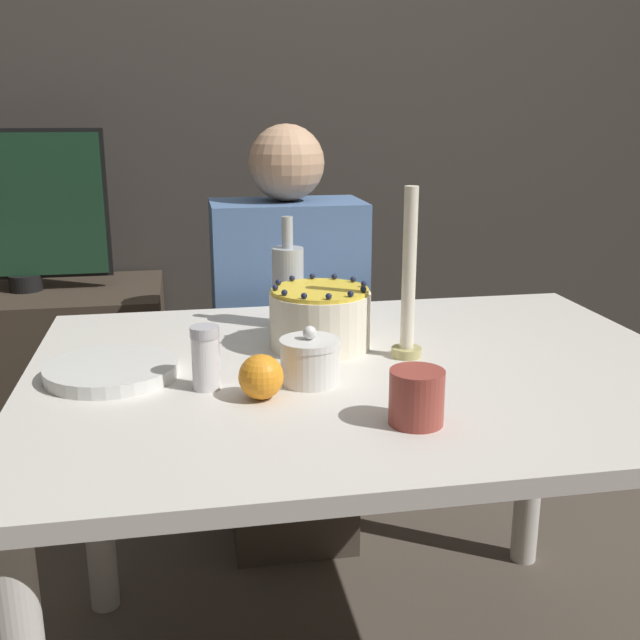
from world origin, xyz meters
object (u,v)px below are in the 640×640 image
(candle, at_px, (408,288))
(person_man_blue_shirt, at_px, (289,369))
(sugar_bowl, at_px, (310,360))
(cake, at_px, (320,318))
(tv_monitor, at_px, (18,209))
(bottle, at_px, (288,285))
(sugar_shaker, at_px, (206,357))

(candle, distance_m, person_man_blue_shirt, 0.74)
(person_man_blue_shirt, bearing_deg, sugar_bowl, 84.95)
(cake, xyz_separation_m, tv_monitor, (-0.75, 0.99, 0.11))
(cake, bearing_deg, tv_monitor, 127.16)
(sugar_bowl, distance_m, bottle, 0.37)
(candle, xyz_separation_m, bottle, (-0.19, 0.25, -0.04))
(candle, bearing_deg, bottle, 127.25)
(sugar_bowl, xyz_separation_m, bottle, (0.01, 0.36, 0.05))
(candle, height_order, person_man_blue_shirt, person_man_blue_shirt)
(sugar_bowl, xyz_separation_m, person_man_blue_shirt, (0.07, 0.74, -0.28))
(sugar_bowl, bearing_deg, tv_monitor, 120.39)
(sugar_bowl, height_order, sugar_shaker, sugar_shaker)
(candle, bearing_deg, sugar_bowl, -152.61)
(sugar_bowl, height_order, candle, candle)
(sugar_shaker, xyz_separation_m, person_man_blue_shirt, (0.24, 0.73, -0.29))
(bottle, height_order, person_man_blue_shirt, person_man_blue_shirt)
(sugar_bowl, xyz_separation_m, candle, (0.21, 0.11, 0.10))
(bottle, bearing_deg, sugar_bowl, -92.13)
(cake, distance_m, candle, 0.19)
(sugar_bowl, height_order, person_man_blue_shirt, person_man_blue_shirt)
(cake, distance_m, tv_monitor, 1.25)
(candle, height_order, tv_monitor, tv_monitor)
(sugar_bowl, bearing_deg, candle, 27.39)
(sugar_shaker, bearing_deg, person_man_blue_shirt, 71.64)
(cake, distance_m, person_man_blue_shirt, 0.62)
(sugar_shaker, relative_size, candle, 0.34)
(sugar_shaker, bearing_deg, candle, 15.20)
(sugar_shaker, relative_size, tv_monitor, 0.21)
(candle, xyz_separation_m, person_man_blue_shirt, (-0.14, 0.63, -0.37))
(candle, bearing_deg, tv_monitor, 129.94)
(sugar_bowl, relative_size, candle, 0.32)
(cake, relative_size, sugar_shaker, 1.82)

